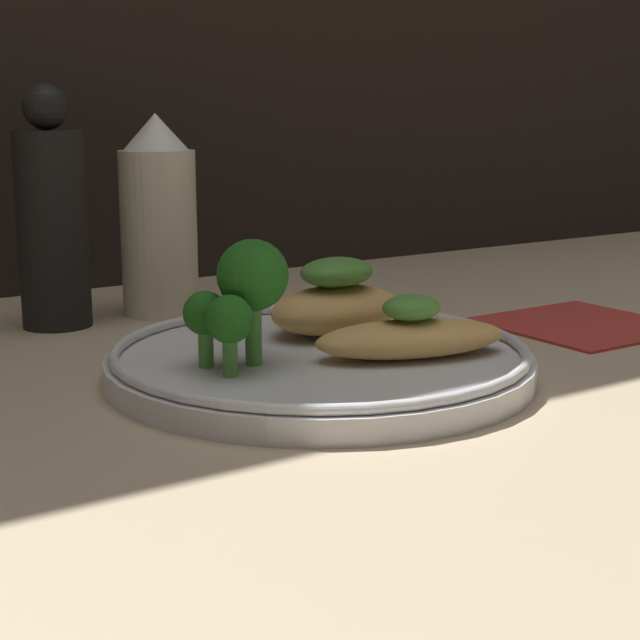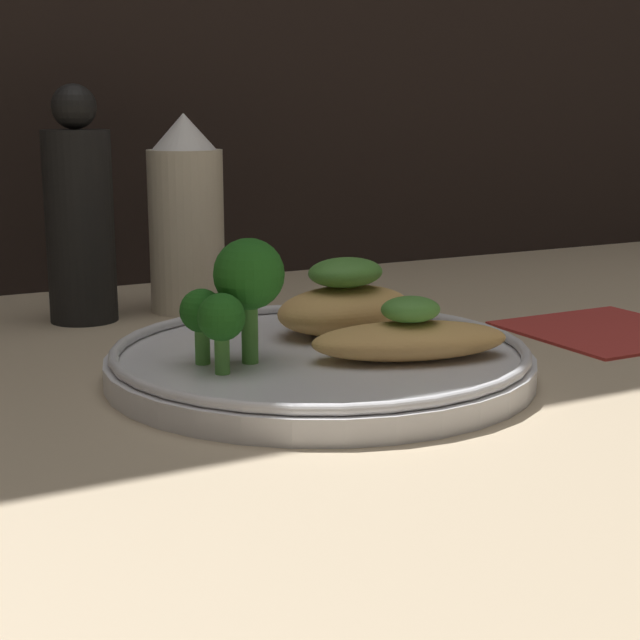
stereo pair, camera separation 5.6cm
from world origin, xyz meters
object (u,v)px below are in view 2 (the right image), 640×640
sauce_bottle (189,218)px  broccoli_bunch (237,291)px  pepper_grinder (80,217)px  plate (320,361)px

sauce_bottle → broccoli_bunch: bearing=-103.9°
sauce_bottle → pepper_grinder: pepper_grinder is taller
broccoli_bunch → pepper_grinder: 22.27cm
plate → sauce_bottle: 22.66cm
sauce_bottle → pepper_grinder: 8.35cm
plate → pepper_grinder: bearing=110.4°
broccoli_bunch → pepper_grinder: bearing=97.5°
sauce_bottle → pepper_grinder: (-8.34, -0.00, 0.51)cm
sauce_bottle → pepper_grinder: bearing=-180.0°
broccoli_bunch → pepper_grinder: (-2.89, 21.98, 2.08)cm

